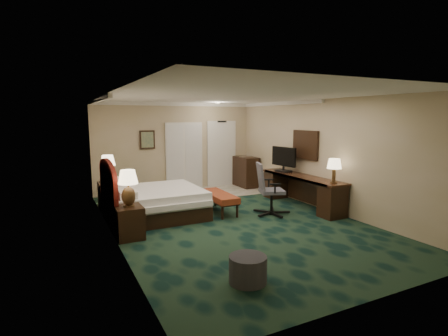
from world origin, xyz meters
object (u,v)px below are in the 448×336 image
nightstand_near (129,222)px  bed_bench (219,203)px  ottoman (248,269)px  tv (284,159)px  nightstand_far (110,195)px  desk (301,191)px  desk_chair (272,189)px  bed (156,203)px  lamp_far (108,169)px  lamp_near (128,188)px  minibar (246,172)px

nightstand_near → bed_bench: nightstand_near is taller
ottoman → tv: bearing=48.6°
ottoman → nightstand_far: bearing=102.2°
bed_bench → desk: (2.13, -0.42, 0.16)m
ottoman → desk: (3.32, 3.01, 0.21)m
nightstand_far → desk: size_ratio=0.24×
tv → desk_chair: size_ratio=0.71×
desk_chair → bed: bearing=176.8°
nightstand_near → desk: bearing=6.0°
nightstand_near → ottoman: (1.10, -2.54, -0.12)m
desk → desk_chair: size_ratio=2.24×
bed_bench → desk: bearing=-10.2°
desk_chair → nightstand_far: bearing=164.6°
lamp_far → tv: bearing=-16.4°
lamp_near → tv: 4.53m
nightstand_near → desk: desk is taller
nightstand_near → tv: (4.39, 1.19, 0.83)m
lamp_near → ottoman: lamp_near is taller
nightstand_near → tv: 4.62m
bed → bed_bench: size_ratio=1.47×
bed_bench → desk_chair: 1.31m
nightstand_far → tv: bearing=-16.4°
nightstand_far → lamp_far: lamp_far is taller
ottoman → bed_bench: bearing=70.8°
bed → lamp_far: (-0.84, 1.27, 0.67)m
bed → tv: (3.54, -0.01, 0.81)m
bed → lamp_far: 1.67m
nightstand_far → minibar: bearing=10.4°
minibar → lamp_far: bearing=-169.6°
desk → bed_bench: bearing=168.8°
nightstand_near → lamp_far: 2.57m
bed → desk: (3.57, -0.74, 0.08)m
nightstand_near → lamp_far: lamp_far is taller
lamp_near → desk_chair: size_ratio=0.56×
desk → minibar: 2.82m
bed → bed_bench: 1.48m
nightstand_far → desk_chair: 4.04m
ottoman → desk_chair: desk_chair is taller
desk_chair → tv: bearing=63.5°
bed_bench → tv: tv is taller
lamp_far → ottoman: bearing=-77.7°
nightstand_near → bed_bench: size_ratio=0.44×
lamp_far → bed: bearing=-56.5°
nightstand_far → tv: (4.37, -1.29, 0.81)m
tv → minibar: size_ratio=0.89×
nightstand_far → bed_bench: 2.78m
lamp_far → minibar: bearing=10.4°
nightstand_near → desk_chair: size_ratio=0.50×
ottoman → minibar: bearing=60.3°
lamp_far → ottoman: (1.09, -5.02, -0.80)m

